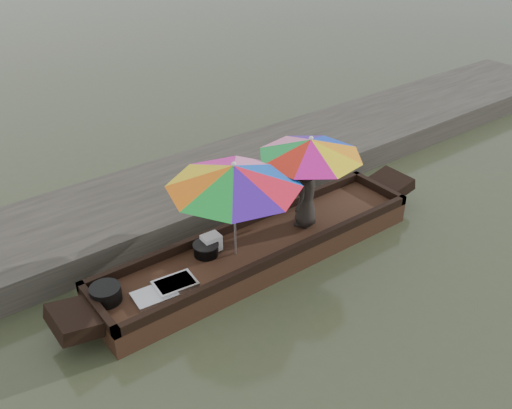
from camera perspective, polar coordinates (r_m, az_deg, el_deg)
water at (r=9.15m, az=0.38°, el=-5.64°), size 80.00×80.00×0.00m
dock at (r=10.56m, az=-6.90°, el=1.18°), size 22.00×2.20×0.50m
boat_hull at (r=9.04m, az=0.38°, el=-4.75°), size 5.49×1.20×0.35m
cooking_pot at (r=8.04m, az=-14.80°, el=-8.63°), size 0.43×0.43×0.22m
tray_crayfish at (r=8.12m, az=-8.09°, el=-7.96°), size 0.62×0.46×0.09m
tray_scallop at (r=8.01m, az=-10.12°, el=-8.93°), size 0.61×0.45×0.06m
charcoal_grill at (r=8.67m, az=-5.02°, el=-4.54°), size 0.37×0.37×0.18m
supply_bag at (r=8.74m, az=-4.49°, el=-3.82°), size 0.29×0.23×0.26m
vendor at (r=9.14m, az=5.07°, el=1.12°), size 0.67×0.60×1.15m
umbrella_bow at (r=8.29m, az=-2.15°, el=-0.54°), size 2.24×2.24×1.55m
umbrella_stern at (r=9.07m, az=5.30°, el=2.33°), size 1.99×1.99×1.55m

